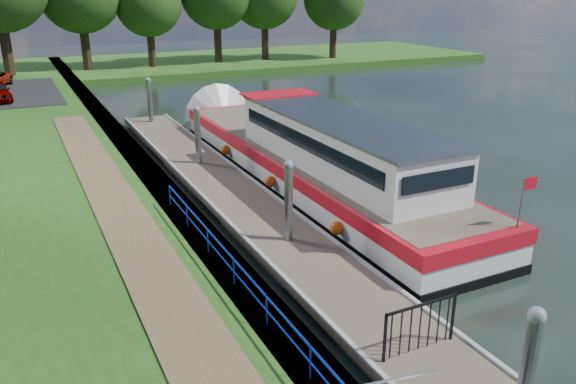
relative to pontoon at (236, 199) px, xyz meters
name	(u,v)px	position (x,y,z in m)	size (l,w,h in m)	color
bank_edge	(156,188)	(-2.55, 2.00, 0.20)	(1.10, 90.00, 0.78)	#473D2D
far_bank	(208,62)	(12.00, 39.00, 0.12)	(60.00, 18.00, 0.60)	#224F16
footpath	(149,263)	(-4.40, -5.00, 0.62)	(1.60, 40.00, 0.05)	brown
blue_fence	(287,327)	(-2.75, -10.00, 1.13)	(0.04, 18.04, 0.72)	#0C2DBF
pontoon	(236,199)	(0.00, 0.00, 0.00)	(2.50, 30.00, 0.56)	brown
mooring_piles	(235,172)	(0.00, 0.00, 1.10)	(0.30, 27.30, 3.55)	gray
gate_panel	(421,320)	(0.00, -10.80, 0.97)	(1.85, 0.05, 1.15)	black
barge	(302,155)	(3.60, 1.50, 0.90)	(4.36, 21.15, 4.78)	black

